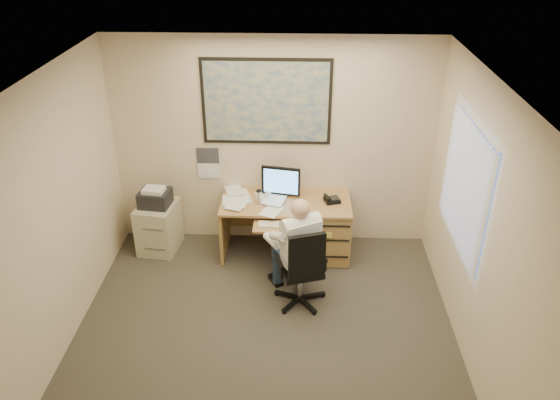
{
  "coord_description": "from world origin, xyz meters",
  "views": [
    {
      "loc": [
        0.33,
        -4.03,
        4.0
      ],
      "look_at": [
        0.12,
        1.3,
        1.08
      ],
      "focal_mm": 35.0,
      "sensor_mm": 36.0,
      "label": 1
    }
  ],
  "objects_px": {
    "filing_cabinet": "(158,223)",
    "person": "(301,252)",
    "office_chair": "(299,282)",
    "desk": "(312,222)"
  },
  "relations": [
    {
      "from": "desk",
      "to": "filing_cabinet",
      "type": "relative_size",
      "value": 1.79
    },
    {
      "from": "desk",
      "to": "filing_cabinet",
      "type": "bearing_deg",
      "value": 179.69
    },
    {
      "from": "desk",
      "to": "person",
      "type": "distance_m",
      "value": 1.01
    },
    {
      "from": "office_chair",
      "to": "person",
      "type": "height_order",
      "value": "person"
    },
    {
      "from": "desk",
      "to": "office_chair",
      "type": "xyz_separation_m",
      "value": [
        -0.15,
        -1.05,
        -0.15
      ]
    },
    {
      "from": "desk",
      "to": "office_chair",
      "type": "distance_m",
      "value": 1.07
    },
    {
      "from": "person",
      "to": "office_chair",
      "type": "bearing_deg",
      "value": -129.08
    },
    {
      "from": "filing_cabinet",
      "to": "person",
      "type": "relative_size",
      "value": 0.69
    },
    {
      "from": "desk",
      "to": "office_chair",
      "type": "bearing_deg",
      "value": -98.15
    },
    {
      "from": "desk",
      "to": "person",
      "type": "relative_size",
      "value": 1.24
    }
  ]
}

